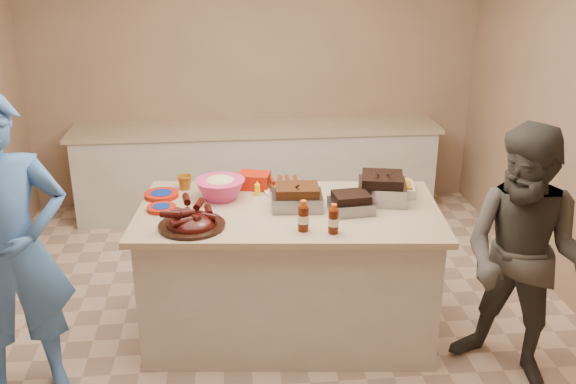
{
  "coord_description": "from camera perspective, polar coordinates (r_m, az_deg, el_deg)",
  "views": [
    {
      "loc": [
        -0.28,
        -3.89,
        2.58
      ],
      "look_at": [
        0.1,
        0.04,
        1.04
      ],
      "focal_mm": 40.0,
      "sensor_mm": 36.0,
      "label": 1
    }
  ],
  "objects": [
    {
      "name": "bbq_bottle_a",
      "position": [
        3.91,
        1.36,
        -3.44
      ],
      "size": [
        0.07,
        0.07,
        0.2
      ],
      "primitive_type": "cylinder",
      "rotation": [
        0.0,
        0.0,
        -0.1
      ],
      "color": "#421306",
      "rests_on": "island"
    },
    {
      "name": "roasting_pan",
      "position": [
        4.41,
        8.28,
        -0.73
      ],
      "size": [
        0.38,
        0.38,
        0.13
      ],
      "primitive_type": "cube",
      "rotation": [
        0.0,
        0.0,
        -0.21
      ],
      "color": "gray",
      "rests_on": "island"
    },
    {
      "name": "rib_platter",
      "position": [
        4.0,
        -8.53,
        -3.1
      ],
      "size": [
        0.54,
        0.54,
        0.17
      ],
      "primitive_type": null,
      "rotation": [
        0.0,
        0.0,
        -0.37
      ],
      "color": "#3C0A08",
      "rests_on": "island"
    },
    {
      "name": "guest_gray",
      "position": [
        4.51,
        18.93,
        -14.95
      ],
      "size": [
        1.72,
        1.72,
        0.62
      ],
      "primitive_type": "imported",
      "rotation": [
        0.0,
        0.0,
        -0.78
      ],
      "color": "#44423D",
      "rests_on": "ground"
    },
    {
      "name": "coleslaw_bowl",
      "position": [
        4.42,
        -6.0,
        -0.57
      ],
      "size": [
        0.37,
        0.37,
        0.23
      ],
      "primitive_type": null,
      "rotation": [
        0.0,
        0.0,
        -0.1
      ],
      "color": "#CE3071",
      "rests_on": "island"
    },
    {
      "name": "pulled_pork_tray",
      "position": [
        4.24,
        0.8,
        -1.41
      ],
      "size": [
        0.34,
        0.27,
        0.1
      ],
      "primitive_type": "cube",
      "rotation": [
        0.0,
        0.0,
        -0.06
      ],
      "color": "#47230F",
      "rests_on": "island"
    },
    {
      "name": "basket_stack",
      "position": [
        4.59,
        -3.02,
        0.38
      ],
      "size": [
        0.25,
        0.21,
        0.11
      ],
      "primitive_type": "cube",
      "rotation": [
        0.0,
        0.0,
        -0.25
      ],
      "color": "#A31707",
      "rests_on": "island"
    },
    {
      "name": "brisket_tray",
      "position": [
        4.2,
        5.58,
        -1.76
      ],
      "size": [
        0.29,
        0.25,
        0.08
      ],
      "primitive_type": "cube",
      "rotation": [
        0.0,
        0.0,
        0.1
      ],
      "color": "black",
      "rests_on": "island"
    },
    {
      "name": "sauce_bowl",
      "position": [
        4.43,
        -0.82,
        -0.39
      ],
      "size": [
        0.14,
        0.06,
        0.14
      ],
      "primitive_type": "imported",
      "rotation": [
        0.0,
        0.0,
        -0.1
      ],
      "color": "silver",
      "rests_on": "island"
    },
    {
      "name": "bbq_bottle_b",
      "position": [
        3.89,
        4.03,
        -3.64
      ],
      "size": [
        0.07,
        0.07,
        0.19
      ],
      "primitive_type": "cylinder",
      "rotation": [
        0.0,
        0.0,
        -0.1
      ],
      "color": "#421306",
      "rests_on": "island"
    },
    {
      "name": "mustard_bottle",
      "position": [
        4.46,
        -2.73,
        -0.28
      ],
      "size": [
        0.04,
        0.04,
        0.11
      ],
      "primitive_type": "cylinder",
      "rotation": [
        0.0,
        0.0,
        -0.1
      ],
      "color": "yellow",
      "rests_on": "island"
    },
    {
      "name": "back_counter",
      "position": [
        6.45,
        -2.78,
        1.99
      ],
      "size": [
        3.6,
        0.64,
        0.9
      ],
      "primitive_type": null,
      "color": "beige",
      "rests_on": "ground"
    },
    {
      "name": "mac_cheese_dish",
      "position": [
        4.55,
        9.01,
        -0.09
      ],
      "size": [
        0.36,
        0.29,
        0.09
      ],
      "primitive_type": "cube",
      "rotation": [
        0.0,
        0.0,
        -0.18
      ],
      "color": "gold",
      "rests_on": "island"
    },
    {
      "name": "plate_stack_small",
      "position": [
        4.29,
        -11.17,
        -1.58
      ],
      "size": [
        0.21,
        0.21,
        0.03
      ],
      "primitive_type": "cylinder",
      "rotation": [
        0.0,
        0.0,
        -0.1
      ],
      "color": "#A31707",
      "rests_on": "island"
    },
    {
      "name": "plate_stack_large",
      "position": [
        4.51,
        -11.17,
        -0.41
      ],
      "size": [
        0.26,
        0.26,
        0.03
      ],
      "primitive_type": "cylinder",
      "rotation": [
        0.0,
        0.0,
        -0.1
      ],
      "color": "#A31707",
      "rests_on": "island"
    },
    {
      "name": "plastic_cup",
      "position": [
        4.62,
        -9.12,
        0.27
      ],
      "size": [
        0.12,
        0.11,
        0.11
      ],
      "primitive_type": "imported",
      "rotation": [
        0.0,
        0.0,
        -0.1
      ],
      "color": "#905416",
      "rests_on": "island"
    },
    {
      "name": "sausage_plate",
      "position": [
        4.51,
        0.0,
        -0.0
      ],
      "size": [
        0.35,
        0.35,
        0.06
      ],
      "primitive_type": "cylinder",
      "rotation": [
        0.0,
        0.0,
        -0.05
      ],
      "color": "silver",
      "rests_on": "island"
    },
    {
      "name": "room",
      "position": [
        4.67,
        -1.23,
        -12.22
      ],
      "size": [
        4.5,
        5.0,
        2.7
      ],
      "primitive_type": null,
      "color": "tan",
      "rests_on": "ground"
    },
    {
      "name": "island",
      "position": [
        4.67,
        0.06,
        -12.23
      ],
      "size": [
        2.08,
        1.24,
        0.94
      ],
      "primitive_type": null,
      "rotation": [
        0.0,
        0.0,
        -0.1
      ],
      "color": "beige",
      "rests_on": "ground"
    }
  ]
}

